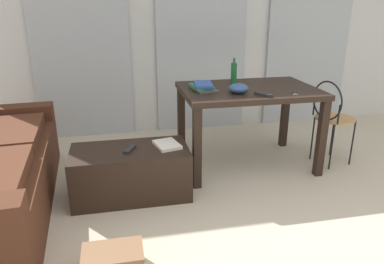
{
  "coord_description": "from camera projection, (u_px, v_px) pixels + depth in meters",
  "views": [
    {
      "loc": [
        -1.03,
        -1.32,
        1.55
      ],
      "look_at": [
        -0.39,
        1.73,
        0.43
      ],
      "focal_mm": 34.23,
      "sensor_mm": 36.0,
      "label": 1
    }
  ],
  "objects": [
    {
      "name": "bottle_near",
      "position": [
        234.0,
        73.0,
        3.55
      ],
      "size": [
        0.06,
        0.06,
        0.25
      ],
      "color": "#195B2D",
      "rests_on": "craft_table"
    },
    {
      "name": "wall_back",
      "position": [
        200.0,
        21.0,
        4.38
      ],
      "size": [
        5.47,
        0.1,
        2.65
      ],
      "primitive_type": "cube",
      "color": "silver",
      "rests_on": "ground"
    },
    {
      "name": "book_stack",
      "position": [
        203.0,
        86.0,
        3.36
      ],
      "size": [
        0.23,
        0.31,
        0.06
      ],
      "color": "#4C4C51",
      "rests_on": "craft_table"
    },
    {
      "name": "shoebox",
      "position": [
        113.0,
        261.0,
        2.19
      ],
      "size": [
        0.36,
        0.24,
        0.15
      ],
      "color": "#996B47",
      "rests_on": "ground"
    },
    {
      "name": "tv_remote_on_table",
      "position": [
        263.0,
        94.0,
        3.14
      ],
      "size": [
        0.13,
        0.16,
        0.02
      ],
      "primitive_type": "cube",
      "rotation": [
        0.0,
        0.0,
        0.57
      ],
      "color": "#232326",
      "rests_on": "craft_table"
    },
    {
      "name": "tv_remote_primary",
      "position": [
        130.0,
        149.0,
        2.95
      ],
      "size": [
        0.11,
        0.17,
        0.02
      ],
      "primitive_type": "cube",
      "rotation": [
        0.0,
        0.0,
        -0.45
      ],
      "color": "#232326",
      "rests_on": "coffee_table"
    },
    {
      "name": "ground_plane",
      "position": [
        252.0,
        200.0,
        3.02
      ],
      "size": [
        7.52,
        7.52,
        0.0
      ],
      "primitive_type": "plane",
      "color": "beige"
    },
    {
      "name": "craft_table",
      "position": [
        248.0,
        99.0,
        3.47
      ],
      "size": [
        1.26,
        0.86,
        0.78
      ],
      "color": "black",
      "rests_on": "ground"
    },
    {
      "name": "wire_chair",
      "position": [
        331.0,
        112.0,
        3.53
      ],
      "size": [
        0.38,
        0.4,
        0.85
      ],
      "color": "#B7844C",
      "rests_on": "ground"
    },
    {
      "name": "coffee_table",
      "position": [
        131.0,
        172.0,
        3.04
      ],
      "size": [
        0.95,
        0.49,
        0.41
      ],
      "color": "black",
      "rests_on": "ground"
    },
    {
      "name": "curtains",
      "position": [
        202.0,
        31.0,
        4.34
      ],
      "size": [
        3.89,
        0.03,
        2.42
      ],
      "color": "#B2B7BC",
      "rests_on": "ground"
    },
    {
      "name": "magazine",
      "position": [
        167.0,
        145.0,
        3.03
      ],
      "size": [
        0.23,
        0.28,
        0.03
      ],
      "primitive_type": "cube",
      "rotation": [
        0.0,
        0.0,
        0.24
      ],
      "color": "silver",
      "rests_on": "coffee_table"
    },
    {
      "name": "bowl",
      "position": [
        238.0,
        88.0,
        3.23
      ],
      "size": [
        0.18,
        0.18,
        0.09
      ],
      "primitive_type": "ellipsoid",
      "color": "#2D4C7A",
      "rests_on": "craft_table"
    },
    {
      "name": "scissors",
      "position": [
        294.0,
        93.0,
        3.22
      ],
      "size": [
        0.06,
        0.1,
        0.0
      ],
      "color": "#9EA0A5",
      "rests_on": "craft_table"
    }
  ]
}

